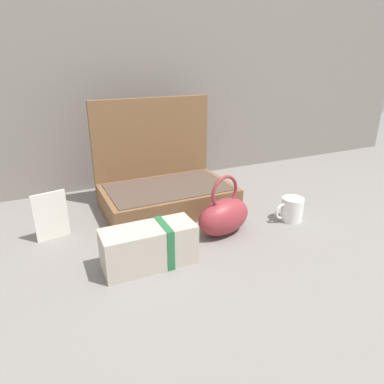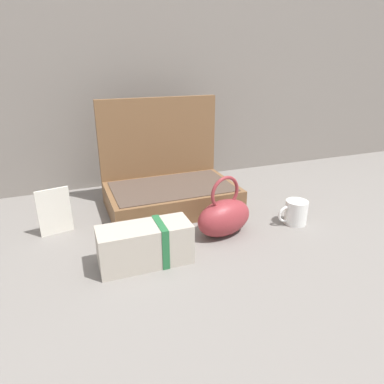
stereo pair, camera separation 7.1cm
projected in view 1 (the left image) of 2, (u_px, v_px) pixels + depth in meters
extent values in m
plane|color=slate|center=(188.00, 232.00, 1.14)|extent=(6.00, 6.00, 0.00)
cube|color=gray|center=(127.00, 15.00, 1.37)|extent=(3.20, 0.06, 1.40)
cube|color=brown|center=(168.00, 198.00, 1.29)|extent=(0.48, 0.29, 0.09)
cube|color=#4C3D33|center=(168.00, 187.00, 1.28)|extent=(0.44, 0.26, 0.00)
cube|color=brown|center=(153.00, 149.00, 1.37)|extent=(0.48, 0.02, 0.40)
ellipsoid|color=maroon|center=(224.00, 217.00, 1.11)|extent=(0.22, 0.15, 0.12)
torus|color=maroon|center=(225.00, 192.00, 1.08)|extent=(0.11, 0.04, 0.11)
cube|color=#B2A899|center=(149.00, 246.00, 0.94)|extent=(0.26, 0.11, 0.11)
cube|color=#236638|center=(164.00, 243.00, 0.96)|extent=(0.02, 0.11, 0.12)
cylinder|color=white|center=(292.00, 209.00, 1.21)|extent=(0.08, 0.08, 0.08)
torus|color=white|center=(282.00, 211.00, 1.19)|extent=(0.06, 0.01, 0.06)
cube|color=silver|center=(51.00, 216.00, 1.07)|extent=(0.10, 0.03, 0.16)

